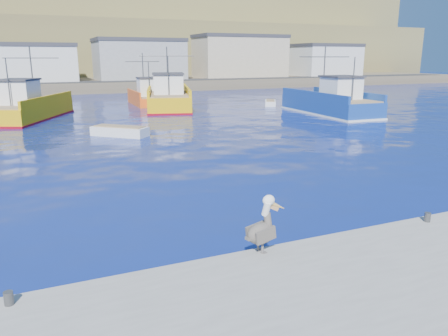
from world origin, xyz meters
name	(u,v)px	position (x,y,z in m)	size (l,w,h in m)	color
ground	(289,215)	(0.00, 0.00, 0.00)	(260.00, 260.00, 0.00)	#07155A
dock_bollards	(368,229)	(0.60, -3.40, 0.65)	(36.20, 0.20, 0.30)	#4C4C4C
far_shore	(62,43)	(0.00, 109.20, 8.98)	(200.00, 81.00, 24.00)	brown
trawler_yellow_a	(29,108)	(-8.56, 30.86, 1.05)	(8.30, 11.99, 6.53)	#D8A60A
trawler_yellow_b	(168,98)	(5.68, 34.41, 1.13)	(7.71, 13.62, 6.72)	#D8A60A
trawler_blue	(331,103)	(19.21, 23.21, 1.09)	(5.86, 12.37, 6.63)	navy
boat_orange	(146,96)	(4.24, 38.93, 1.00)	(4.06, 7.81, 6.01)	#EC5617
skiff_mid	(120,132)	(-2.57, 18.91, 0.29)	(3.99, 3.82, 0.89)	silver
skiff_far	(270,103)	(17.56, 32.52, 0.24)	(2.70, 3.56, 0.74)	silver
pelican	(263,228)	(-2.85, -3.25, 1.17)	(1.27, 0.63, 1.57)	#595451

